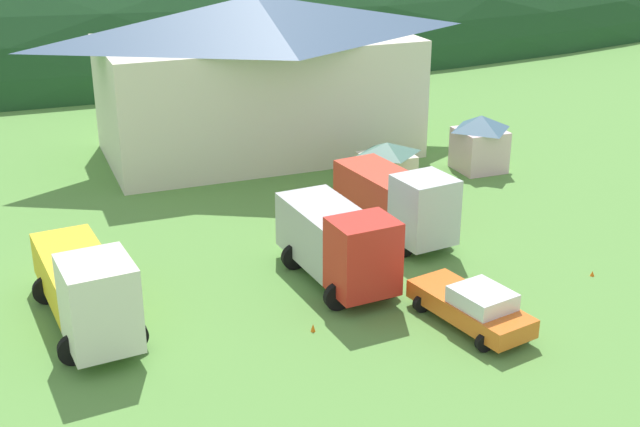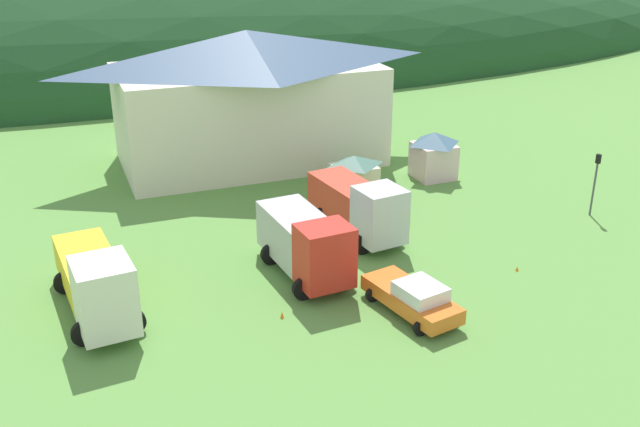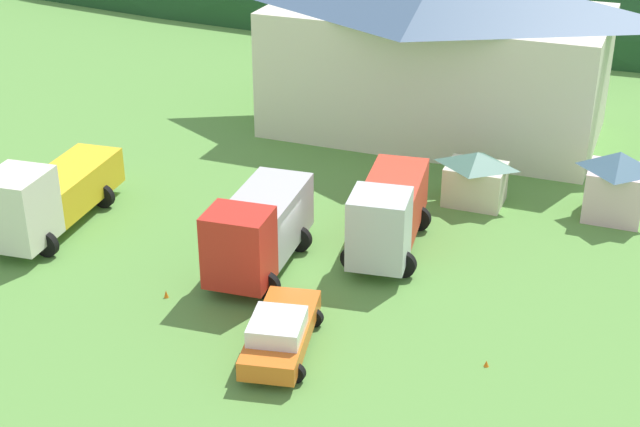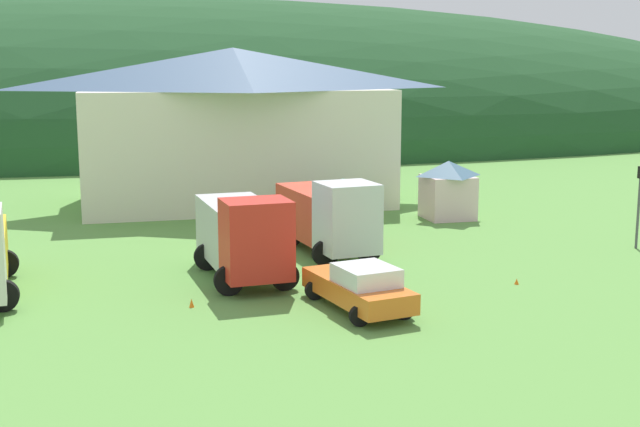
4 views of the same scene
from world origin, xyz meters
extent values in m
plane|color=#5B9342|center=(0.00, 0.00, 0.00)|extent=(200.00, 200.00, 0.00)
ellipsoid|color=#1E4723|center=(0.00, 62.48, 0.00)|extent=(166.60, 60.00, 30.59)
cube|color=silver|center=(1.69, 17.41, 3.44)|extent=(17.72, 9.44, 6.87)
pyramid|color=#3D5675|center=(1.69, 17.41, 8.07)|extent=(19.13, 10.19, 2.40)
cube|color=beige|center=(6.01, 8.78, 0.94)|extent=(2.68, 2.17, 1.88)
pyramid|color=#4C7A6B|center=(6.01, 8.78, 2.21)|extent=(2.89, 2.34, 0.66)
cube|color=beige|center=(12.18, 9.59, 1.17)|extent=(2.49, 2.48, 2.35)
pyramid|color=#42667F|center=(12.18, 9.59, 2.76)|extent=(2.69, 2.68, 0.82)
cube|color=silver|center=(-10.41, -3.02, 2.08)|extent=(2.56, 2.87, 3.05)
cube|color=black|center=(-10.40, -3.15, 2.75)|extent=(1.44, 2.24, 0.98)
cube|color=gold|center=(-10.80, 1.07, 1.38)|extent=(2.84, 5.76, 1.67)
cylinder|color=black|center=(-9.40, -2.92, 0.55)|extent=(1.10, 0.30, 1.10)
cylinder|color=black|center=(-11.41, -3.12, 0.55)|extent=(1.10, 0.30, 1.10)
cylinder|color=black|center=(-9.88, 2.00, 0.55)|extent=(1.10, 0.30, 1.10)
cylinder|color=black|center=(-11.88, 1.81, 0.55)|extent=(1.10, 0.30, 1.10)
cube|color=red|center=(-0.54, -2.72, 2.02)|extent=(2.58, 2.18, 2.94)
cube|color=black|center=(-0.53, -2.82, 2.67)|extent=(1.43, 1.70, 0.94)
cube|color=#B2B2B7|center=(-0.80, 0.59, 1.73)|extent=(2.79, 4.81, 2.37)
cylinder|color=black|center=(0.52, -2.64, 0.55)|extent=(1.10, 0.30, 1.10)
cylinder|color=black|center=(-1.60, -2.80, 0.55)|extent=(1.10, 0.30, 1.10)
cylinder|color=black|center=(0.21, 1.36, 0.55)|extent=(1.10, 0.30, 1.10)
cylinder|color=black|center=(-1.92, 1.19, 0.55)|extent=(1.10, 0.30, 1.10)
cube|color=silver|center=(3.92, 0.73, 2.02)|extent=(2.57, 2.55, 2.93)
cube|color=black|center=(3.94, 0.62, 2.66)|extent=(1.46, 1.96, 0.94)
cube|color=red|center=(3.46, 4.23, 1.65)|extent=(2.90, 5.04, 2.20)
cylinder|color=black|center=(4.91, 0.86, 0.55)|extent=(1.10, 0.30, 1.10)
cylinder|color=black|center=(2.93, 0.60, 0.55)|extent=(1.10, 0.30, 1.10)
cylinder|color=black|center=(4.36, 5.07, 0.55)|extent=(1.10, 0.30, 1.10)
cylinder|color=black|center=(2.38, 4.81, 0.55)|extent=(1.10, 0.30, 1.10)
cube|color=orange|center=(2.47, -5.65, 0.69)|extent=(2.89, 5.32, 0.70)
cube|color=silver|center=(2.59, -6.25, 1.35)|extent=(2.14, 2.33, 0.62)
cylinder|color=black|center=(3.64, -7.17, 0.34)|extent=(0.68, 0.24, 0.68)
cylinder|color=black|center=(1.99, -7.50, 0.34)|extent=(0.68, 0.24, 0.68)
cylinder|color=black|center=(2.96, -3.81, 0.34)|extent=(0.68, 0.24, 0.68)
cylinder|color=black|center=(1.30, -4.14, 0.34)|extent=(0.68, 0.24, 0.68)
cone|color=orange|center=(9.37, -4.01, 0.00)|extent=(0.36, 0.36, 0.45)
cone|color=orange|center=(-3.09, -4.04, 0.00)|extent=(0.36, 0.36, 0.62)
camera|label=1|loc=(-12.68, -29.08, 15.38)|focal=47.11mm
camera|label=2|loc=(-11.55, -30.52, 16.80)|focal=40.51mm
camera|label=3|loc=(13.56, -30.19, 18.42)|focal=51.58mm
camera|label=4|loc=(-5.70, -32.63, 8.45)|focal=47.28mm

